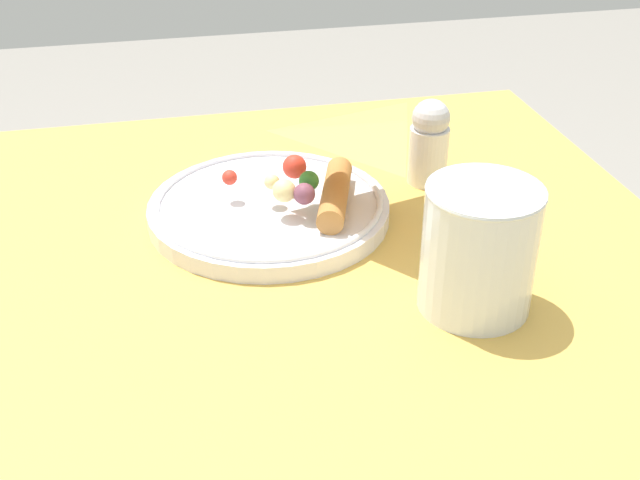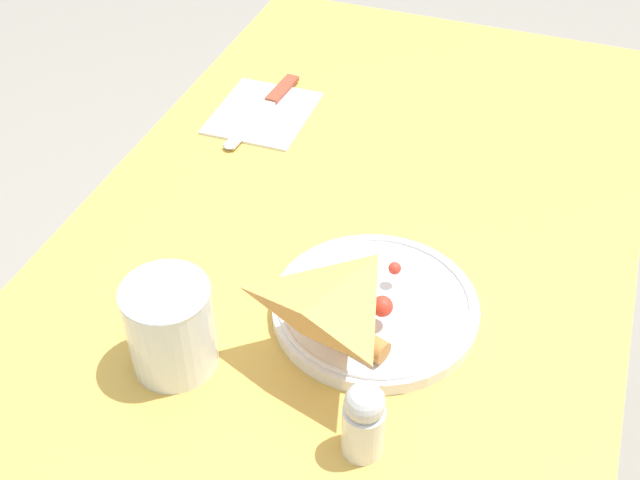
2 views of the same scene
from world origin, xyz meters
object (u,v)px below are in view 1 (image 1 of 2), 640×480
dining_table (94,388)px  milk_glass (479,251)px  plate_pizza (272,204)px  salt_shaker (429,142)px

dining_table → milk_glass: 0.36m
dining_table → plate_pizza: bearing=21.0°
dining_table → milk_glass: (0.31, -0.10, 0.16)m
dining_table → salt_shaker: (0.34, 0.11, 0.16)m
salt_shaker → plate_pizza: bearing=-166.2°
dining_table → milk_glass: bearing=-18.3°
milk_glass → salt_shaker: milk_glass is taller
dining_table → salt_shaker: bearing=17.6°
dining_table → milk_glass: size_ratio=10.43×
dining_table → milk_glass: milk_glass is taller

